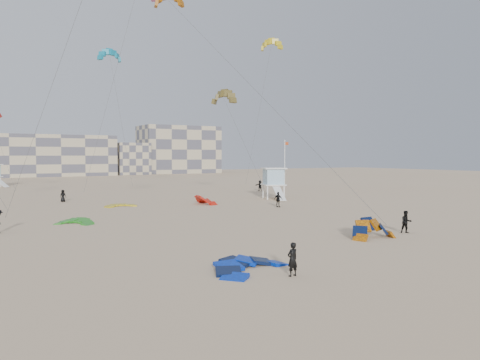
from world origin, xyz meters
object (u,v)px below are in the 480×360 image
kite_ground_blue (249,270)px  kitesurfer_main (292,259)px  kite_ground_orange (373,239)px  lifeguard_tower_near (274,183)px

kite_ground_blue → kitesurfer_main: kitesurfer_main is taller
kite_ground_blue → kitesurfer_main: (1.18, -2.25, 0.86)m
kite_ground_orange → lifeguard_tower_near: size_ratio=0.55×
kite_ground_orange → lifeguard_tower_near: (11.36, 29.48, 2.15)m
kite_ground_blue → lifeguard_tower_near: lifeguard_tower_near is taller
kitesurfer_main → kite_ground_blue: bearing=-69.9°
kite_ground_blue → kite_ground_orange: kite_ground_orange is taller
kite_ground_blue → kite_ground_orange: 13.06m
kite_ground_orange → lifeguard_tower_near: lifeguard_tower_near is taller
kite_ground_blue → kitesurfer_main: size_ratio=2.65×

